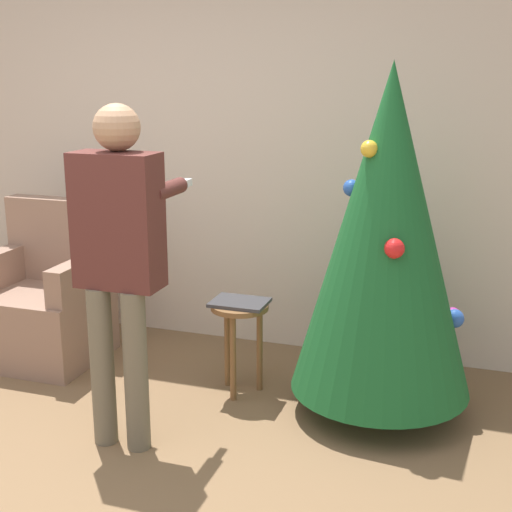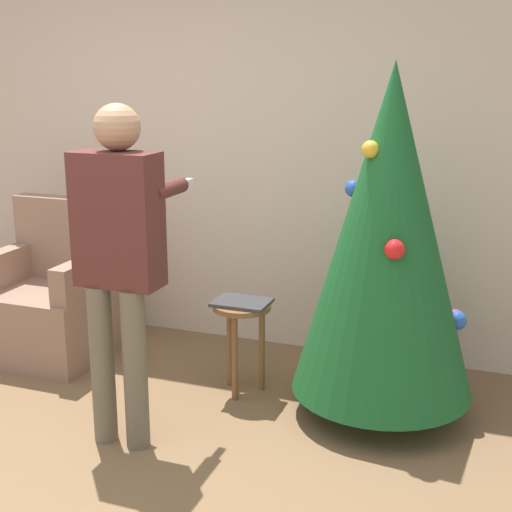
{
  "view_description": "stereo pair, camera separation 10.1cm",
  "coord_description": "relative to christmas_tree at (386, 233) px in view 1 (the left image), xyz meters",
  "views": [
    {
      "loc": [
        1.78,
        -2.25,
        1.86
      ],
      "look_at": [
        0.67,
        1.02,
        0.95
      ],
      "focal_mm": 50.0,
      "sensor_mm": 36.0,
      "label": 1
    },
    {
      "loc": [
        1.87,
        -2.22,
        1.86
      ],
      "look_at": [
        0.67,
        1.02,
        0.95
      ],
      "focal_mm": 50.0,
      "sensor_mm": 36.0,
      "label": 2
    }
  ],
  "objects": [
    {
      "name": "side_stool",
      "position": [
        -0.82,
        -0.01,
        -0.6
      ],
      "size": [
        0.34,
        0.34,
        0.55
      ],
      "color": "brown",
      "rests_on": "ground_plane"
    },
    {
      "name": "christmas_tree",
      "position": [
        0.0,
        0.0,
        0.0
      ],
      "size": [
        0.98,
        0.98,
        1.9
      ],
      "color": "brown",
      "rests_on": "ground_plane"
    },
    {
      "name": "laptop",
      "position": [
        -0.82,
        -0.01,
        -0.47
      ],
      "size": [
        0.32,
        0.24,
        0.02
      ],
      "color": "#38383D",
      "rests_on": "side_stool"
    },
    {
      "name": "wall_back",
      "position": [
        -1.26,
        0.82,
        0.33
      ],
      "size": [
        8.0,
        0.06,
        2.7
      ],
      "color": "beige",
      "rests_on": "ground_plane"
    },
    {
      "name": "armchair",
      "position": [
        -2.21,
        0.1,
        -0.66
      ],
      "size": [
        0.74,
        0.68,
        1.03
      ],
      "color": "#93705B",
      "rests_on": "ground_plane"
    },
    {
      "name": "person_standing",
      "position": [
        -1.18,
        -0.72,
        -0.0
      ],
      "size": [
        0.44,
        0.57,
        1.7
      ],
      "color": "#6B604C",
      "rests_on": "ground_plane"
    },
    {
      "name": "ground_plane",
      "position": [
        -1.26,
        -1.41,
        -1.02
      ],
      "size": [
        14.0,
        14.0,
        0.0
      ],
      "primitive_type": "plane",
      "color": "brown"
    }
  ]
}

